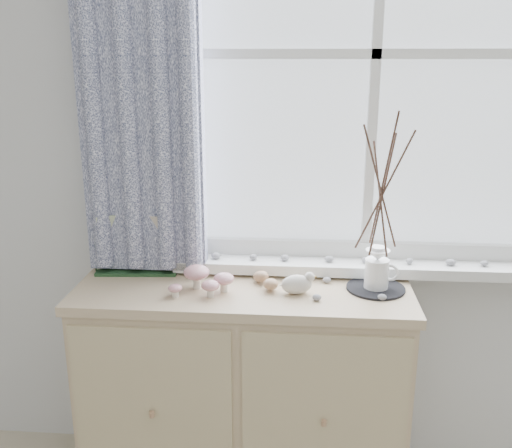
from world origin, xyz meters
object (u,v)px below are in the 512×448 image
(botanical_book, at_px, (133,244))
(toadstool_cluster, at_px, (204,278))
(twig_pitcher, at_px, (382,188))
(sideboard, at_px, (244,391))

(botanical_book, distance_m, toadstool_cluster, 0.32)
(botanical_book, bearing_deg, twig_pitcher, -8.30)
(sideboard, bearing_deg, toadstool_cluster, -161.03)
(twig_pitcher, bearing_deg, sideboard, -156.66)
(botanical_book, relative_size, toadstool_cluster, 1.60)
(toadstool_cluster, bearing_deg, botanical_book, 155.68)
(sideboard, height_order, botanical_book, botanical_book)
(sideboard, relative_size, toadstool_cluster, 5.45)
(toadstool_cluster, bearing_deg, sideboard, 18.97)
(twig_pitcher, bearing_deg, toadstool_cluster, -152.85)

